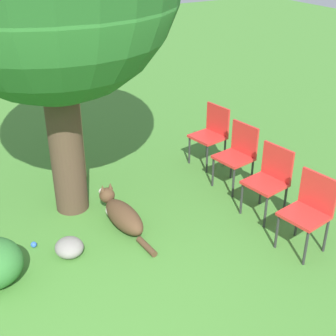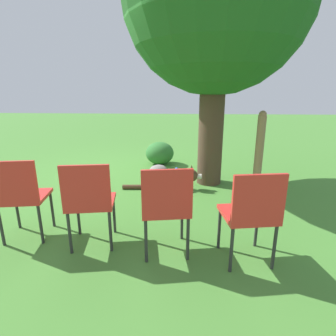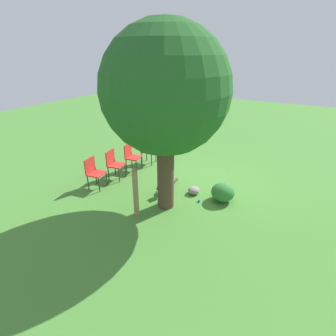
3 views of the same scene
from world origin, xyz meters
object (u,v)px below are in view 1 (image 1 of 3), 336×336
at_px(fence_post, 79,136).
at_px(red_chair_0, 310,207).
at_px(red_chair_3, 212,131).
at_px(red_chair_1, 270,177).
at_px(tennis_ball, 34,245).
at_px(dog, 122,214).
at_px(red_chair_2, 238,152).

bearing_deg(fence_post, red_chair_0, -60.21).
bearing_deg(red_chair_3, fence_post, -25.69).
bearing_deg(red_chair_1, tennis_ball, -24.78).
height_order(dog, tennis_ball, dog).
relative_size(dog, fence_post, 1.01).
relative_size(red_chair_1, red_chair_3, 1.00).
distance_m(red_chair_0, red_chair_2, 1.49).
xyz_separation_m(dog, fence_post, (0.01, 1.37, 0.48)).
distance_m(dog, red_chair_0, 2.15).
bearing_deg(red_chair_0, red_chair_1, -106.15).
bearing_deg(dog, red_chair_3, -69.57).
bearing_deg(red_chair_0, red_chair_3, -106.15).
height_order(dog, fence_post, fence_post).
bearing_deg(tennis_ball, red_chair_2, -0.03).
bearing_deg(red_chair_1, red_chair_0, 73.85).
height_order(fence_post, tennis_ball, fence_post).
bearing_deg(red_chair_0, dog, -50.69).
relative_size(red_chair_2, tennis_ball, 12.97).
distance_m(red_chair_2, tennis_ball, 2.85).
xyz_separation_m(fence_post, red_chair_2, (1.75, -1.28, -0.11)).
xyz_separation_m(dog, red_chair_3, (1.85, 0.83, 0.36)).
distance_m(red_chair_1, red_chair_2, 0.75).
bearing_deg(dog, tennis_ball, 81.10).
bearing_deg(red_chair_2, fence_post, -45.54).
height_order(fence_post, red_chair_0, fence_post).
height_order(red_chair_2, red_chair_3, same).
height_order(red_chair_0, tennis_ball, red_chair_0).
height_order(red_chair_3, tennis_ball, red_chair_3).
height_order(dog, red_chair_2, red_chair_2).
bearing_deg(tennis_ball, red_chair_0, -29.45).
bearing_deg(red_chair_3, tennis_ball, 4.89).
bearing_deg(dog, red_chair_1, -115.02).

